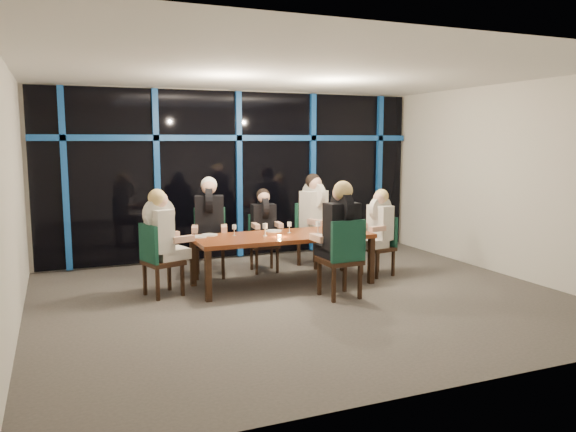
{
  "coord_description": "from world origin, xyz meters",
  "views": [
    {
      "loc": [
        -3.03,
        -6.71,
        2.13
      ],
      "look_at": [
        0.0,
        0.6,
        1.05
      ],
      "focal_mm": 35.0,
      "sensor_mm": 36.0,
      "label": 1
    }
  ],
  "objects_px": {
    "water_pitcher": "(333,226)",
    "diner_far_mid": "(264,218)",
    "diner_far_left": "(209,212)",
    "diner_far_right": "(315,206)",
    "chair_near_mid": "(343,255)",
    "wine_bottle": "(352,224)",
    "chair_far_right": "(311,230)",
    "diner_end_left": "(162,227)",
    "diner_end_right": "(378,220)",
    "dining_table": "(283,239)",
    "diner_near_mid": "(340,222)",
    "chair_far_mid": "(263,239)",
    "chair_end_left": "(157,256)",
    "chair_far_left": "(210,238)",
    "chair_end_right": "(382,242)"
  },
  "relations": [
    {
      "from": "water_pitcher",
      "to": "diner_far_mid",
      "type": "bearing_deg",
      "value": 148.41
    },
    {
      "from": "diner_far_left",
      "to": "diner_far_right",
      "type": "bearing_deg",
      "value": 16.94
    },
    {
      "from": "diner_far_mid",
      "to": "water_pitcher",
      "type": "height_order",
      "value": "diner_far_mid"
    },
    {
      "from": "water_pitcher",
      "to": "chair_near_mid",
      "type": "bearing_deg",
      "value": -85.69
    },
    {
      "from": "wine_bottle",
      "to": "chair_far_right",
      "type": "bearing_deg",
      "value": 96.88
    },
    {
      "from": "diner_far_left",
      "to": "diner_end_left",
      "type": "height_order",
      "value": "diner_far_left"
    },
    {
      "from": "chair_far_right",
      "to": "wine_bottle",
      "type": "distance_m",
      "value": 1.19
    },
    {
      "from": "diner_end_right",
      "to": "water_pitcher",
      "type": "relative_size",
      "value": 4.33
    },
    {
      "from": "dining_table",
      "to": "diner_near_mid",
      "type": "relative_size",
      "value": 2.46
    },
    {
      "from": "chair_far_mid",
      "to": "water_pitcher",
      "type": "height_order",
      "value": "water_pitcher"
    },
    {
      "from": "chair_far_right",
      "to": "diner_far_left",
      "type": "xyz_separation_m",
      "value": [
        -1.81,
        -0.15,
        0.42
      ]
    },
    {
      "from": "chair_far_mid",
      "to": "chair_end_left",
      "type": "distance_m",
      "value": 2.07
    },
    {
      "from": "chair_far_mid",
      "to": "wine_bottle",
      "type": "bearing_deg",
      "value": -41.03
    },
    {
      "from": "diner_far_right",
      "to": "water_pitcher",
      "type": "bearing_deg",
      "value": -122.7
    },
    {
      "from": "diner_far_right",
      "to": "diner_end_left",
      "type": "distance_m",
      "value": 2.86
    },
    {
      "from": "diner_far_left",
      "to": "diner_far_mid",
      "type": "xyz_separation_m",
      "value": [
        0.9,
        -0.0,
        -0.13
      ]
    },
    {
      "from": "diner_far_right",
      "to": "dining_table",
      "type": "bearing_deg",
      "value": -156.95
    },
    {
      "from": "water_pitcher",
      "to": "chair_far_left",
      "type": "bearing_deg",
      "value": 168.13
    },
    {
      "from": "chair_end_left",
      "to": "diner_far_right",
      "type": "bearing_deg",
      "value": -89.97
    },
    {
      "from": "diner_far_left",
      "to": "chair_far_right",
      "type": "bearing_deg",
      "value": 19.63
    },
    {
      "from": "dining_table",
      "to": "diner_end_right",
      "type": "distance_m",
      "value": 1.61
    },
    {
      "from": "diner_end_right",
      "to": "wine_bottle",
      "type": "bearing_deg",
      "value": -93.7
    },
    {
      "from": "chair_end_left",
      "to": "wine_bottle",
      "type": "height_order",
      "value": "wine_bottle"
    },
    {
      "from": "chair_far_mid",
      "to": "diner_end_right",
      "type": "xyz_separation_m",
      "value": [
        1.56,
        -1.01,
        0.38
      ]
    },
    {
      "from": "wine_bottle",
      "to": "dining_table",
      "type": "bearing_deg",
      "value": 174.03
    },
    {
      "from": "chair_far_left",
      "to": "diner_end_right",
      "type": "height_order",
      "value": "diner_end_right"
    },
    {
      "from": "diner_far_left",
      "to": "diner_far_right",
      "type": "distance_m",
      "value": 1.85
    },
    {
      "from": "dining_table",
      "to": "chair_end_left",
      "type": "height_order",
      "value": "chair_end_left"
    },
    {
      "from": "chair_near_mid",
      "to": "diner_far_mid",
      "type": "height_order",
      "value": "diner_far_mid"
    },
    {
      "from": "chair_near_mid",
      "to": "diner_far_left",
      "type": "relative_size",
      "value": 1.05
    },
    {
      "from": "chair_near_mid",
      "to": "diner_far_right",
      "type": "bearing_deg",
      "value": -106.78
    },
    {
      "from": "dining_table",
      "to": "chair_near_mid",
      "type": "bearing_deg",
      "value": -64.94
    },
    {
      "from": "diner_end_left",
      "to": "chair_far_mid",
      "type": "bearing_deg",
      "value": -81.33
    },
    {
      "from": "chair_far_left",
      "to": "wine_bottle",
      "type": "xyz_separation_m",
      "value": [
        1.93,
        -1.1,
        0.27
      ]
    },
    {
      "from": "diner_far_mid",
      "to": "chair_far_left",
      "type": "bearing_deg",
      "value": 178.98
    },
    {
      "from": "chair_far_left",
      "to": "chair_near_mid",
      "type": "relative_size",
      "value": 0.98
    },
    {
      "from": "diner_far_left",
      "to": "water_pitcher",
      "type": "distance_m",
      "value": 1.93
    },
    {
      "from": "chair_far_mid",
      "to": "diner_near_mid",
      "type": "xyz_separation_m",
      "value": [
        0.43,
        -1.88,
        0.52
      ]
    },
    {
      "from": "chair_end_left",
      "to": "diner_end_left",
      "type": "height_order",
      "value": "diner_end_left"
    },
    {
      "from": "chair_far_left",
      "to": "chair_end_right",
      "type": "distance_m",
      "value": 2.71
    },
    {
      "from": "chair_end_right",
      "to": "diner_end_right",
      "type": "bearing_deg",
      "value": -90.0
    },
    {
      "from": "chair_far_left",
      "to": "chair_end_left",
      "type": "xyz_separation_m",
      "value": [
        -0.98,
        -0.93,
        -0.03
      ]
    },
    {
      "from": "diner_end_left",
      "to": "diner_end_right",
      "type": "bearing_deg",
      "value": -109.95
    },
    {
      "from": "diner_far_right",
      "to": "chair_far_right",
      "type": "bearing_deg",
      "value": 90.0
    },
    {
      "from": "diner_far_mid",
      "to": "chair_end_left",
      "type": "bearing_deg",
      "value": -150.82
    },
    {
      "from": "chair_near_mid",
      "to": "diner_end_right",
      "type": "bearing_deg",
      "value": -141.76
    },
    {
      "from": "chair_end_left",
      "to": "diner_far_left",
      "type": "relative_size",
      "value": 0.97
    },
    {
      "from": "diner_far_left",
      "to": "diner_near_mid",
      "type": "relative_size",
      "value": 0.98
    },
    {
      "from": "chair_far_right",
      "to": "chair_near_mid",
      "type": "bearing_deg",
      "value": -124.48
    },
    {
      "from": "chair_far_left",
      "to": "diner_far_right",
      "type": "distance_m",
      "value": 1.87
    }
  ]
}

